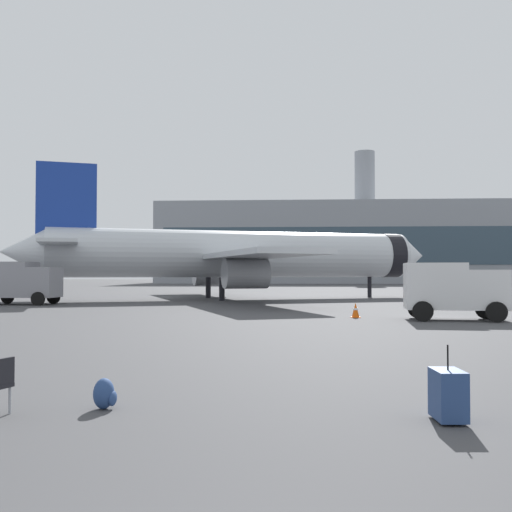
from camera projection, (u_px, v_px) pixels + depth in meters
airplane_at_gate at (236, 255)px, 48.28m from camera, size 34.56×31.64×10.50m
service_truck at (21, 281)px, 39.85m from camera, size 4.89×2.70×2.90m
cargo_van at (453, 288)px, 26.68m from camera, size 4.58×2.71×2.60m
safety_cone_near at (356, 310)px, 28.15m from camera, size 0.44×0.44×0.71m
safety_cone_mid at (436, 298)px, 42.76m from camera, size 0.44×0.44×0.69m
rolling_suitcase at (448, 394)px, 8.44m from camera, size 0.44×0.66×1.10m
traveller_backpack at (105, 394)px, 9.23m from camera, size 0.36×0.40×0.48m
terminal_building at (358, 244)px, 129.13m from camera, size 85.34×23.95×28.90m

